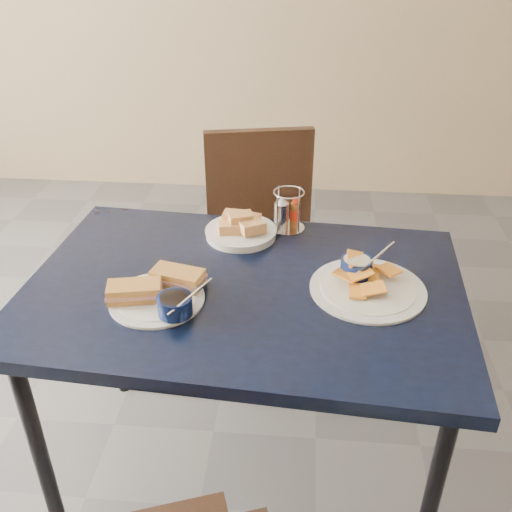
# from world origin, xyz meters

# --- Properties ---
(ground) EXTENTS (6.00, 6.00, 0.00)m
(ground) POSITION_xyz_m (0.00, 0.00, 0.00)
(ground) COLOR #545358
(ground) RESTS_ON ground
(dining_table) EXTENTS (1.27, 0.89, 0.75)m
(dining_table) POSITION_xyz_m (0.14, 0.18, 0.68)
(dining_table) COLOR black
(dining_table) RESTS_ON ground
(chair_far) EXTENTS (0.51, 0.50, 0.92)m
(chair_far) POSITION_xyz_m (0.15, 0.90, 0.53)
(chair_far) COLOR black
(chair_far) RESTS_ON ground
(sandwich_plate) EXTENTS (0.30, 0.26, 0.12)m
(sandwich_plate) POSITION_xyz_m (-0.08, 0.08, 0.78)
(sandwich_plate) COLOR white
(sandwich_plate) RESTS_ON dining_table
(plantain_plate) EXTENTS (0.32, 0.32, 0.12)m
(plantain_plate) POSITION_xyz_m (0.47, 0.20, 0.77)
(plantain_plate) COLOR white
(plantain_plate) RESTS_ON dining_table
(bread_basket) EXTENTS (0.22, 0.22, 0.08)m
(bread_basket) POSITION_xyz_m (0.10, 0.46, 0.78)
(bread_basket) COLOR white
(bread_basket) RESTS_ON dining_table
(condiment_caddy) EXTENTS (0.11, 0.11, 0.14)m
(condiment_caddy) POSITION_xyz_m (0.24, 0.52, 0.81)
(condiment_caddy) COLOR silver
(condiment_caddy) RESTS_ON dining_table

